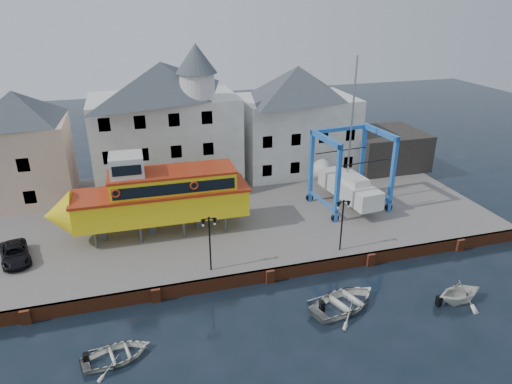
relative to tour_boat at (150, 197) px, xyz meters
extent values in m
plane|color=black|center=(7.49, -7.89, -4.24)|extent=(140.00, 140.00, 0.00)
cube|color=#5E5C5A|center=(7.49, 3.11, -3.74)|extent=(44.00, 22.00, 1.00)
cube|color=brown|center=(7.49, -7.77, -3.74)|extent=(44.00, 0.25, 1.00)
cube|color=brown|center=(-8.51, -7.94, -3.74)|extent=(0.60, 0.36, 1.00)
cube|color=brown|center=(-0.51, -7.94, -3.74)|extent=(0.60, 0.36, 1.00)
cube|color=brown|center=(7.49, -7.94, -3.74)|extent=(0.60, 0.36, 1.00)
cube|color=brown|center=(15.49, -7.94, -3.74)|extent=(0.60, 0.36, 1.00)
cube|color=brown|center=(23.49, -7.94, -3.74)|extent=(0.60, 0.36, 1.00)
cube|color=#D2AC8D|center=(-10.51, 10.11, 0.51)|extent=(8.00, 7.00, 7.50)
pyramid|color=#3B434C|center=(-10.51, 10.11, 5.66)|extent=(8.00, 7.00, 2.80)
cube|color=black|center=(-10.01, 6.65, -1.64)|extent=(1.00, 0.08, 1.20)
cube|color=black|center=(-10.01, 6.65, 1.36)|extent=(1.00, 0.08, 1.20)
cube|color=silver|center=(2.49, 10.61, 1.26)|extent=(14.00, 8.00, 9.00)
pyramid|color=#3B434C|center=(2.49, 10.61, 7.36)|extent=(14.00, 8.00, 3.20)
cube|color=black|center=(-3.01, 6.65, -1.64)|extent=(1.00, 0.08, 1.20)
cube|color=black|center=(-0.01, 6.65, -1.64)|extent=(1.00, 0.08, 1.20)
cube|color=black|center=(2.99, 6.65, -1.64)|extent=(1.00, 0.08, 1.20)
cube|color=black|center=(5.99, 6.65, -1.64)|extent=(1.00, 0.08, 1.20)
cube|color=black|center=(-3.01, 6.65, 1.36)|extent=(1.00, 0.08, 1.20)
cube|color=black|center=(-0.01, 6.65, 1.36)|extent=(1.00, 0.08, 1.20)
cube|color=black|center=(2.99, 6.65, 1.36)|extent=(1.00, 0.08, 1.20)
cube|color=black|center=(5.99, 6.65, 1.36)|extent=(1.00, 0.08, 1.20)
cube|color=black|center=(-3.01, 6.65, 4.36)|extent=(1.00, 0.08, 1.20)
cube|color=black|center=(-0.01, 6.65, 4.36)|extent=(1.00, 0.08, 1.20)
cube|color=black|center=(2.99, 6.65, 4.36)|extent=(1.00, 0.08, 1.20)
cube|color=black|center=(5.99, 6.65, 4.36)|extent=(1.00, 0.08, 1.20)
cylinder|color=silver|center=(5.49, 8.21, 6.96)|extent=(3.20, 3.20, 2.40)
cone|color=#3B434C|center=(5.49, 8.21, 9.46)|extent=(3.80, 3.80, 2.60)
cube|color=silver|center=(16.49, 11.11, 0.76)|extent=(12.00, 8.00, 8.00)
pyramid|color=#3B434C|center=(16.49, 11.11, 6.36)|extent=(12.00, 8.00, 3.20)
cube|color=black|center=(11.99, 7.15, -1.64)|extent=(1.00, 0.08, 1.20)
cube|color=black|center=(14.99, 7.15, -1.64)|extent=(1.00, 0.08, 1.20)
cube|color=black|center=(17.99, 7.15, -1.64)|extent=(1.00, 0.08, 1.20)
cube|color=black|center=(20.99, 7.15, -1.64)|extent=(1.00, 0.08, 1.20)
cube|color=black|center=(11.99, 7.15, 1.36)|extent=(1.00, 0.08, 1.20)
cube|color=black|center=(14.99, 7.15, 1.36)|extent=(1.00, 0.08, 1.20)
cube|color=black|center=(17.99, 7.15, 1.36)|extent=(1.00, 0.08, 1.20)
cube|color=black|center=(20.99, 7.15, 1.36)|extent=(1.00, 0.08, 1.20)
cube|color=black|center=(26.49, 9.11, -1.24)|extent=(8.00, 7.00, 4.00)
cylinder|color=black|center=(3.49, -6.69, -1.24)|extent=(0.12, 0.12, 4.00)
cube|color=black|center=(3.49, -6.69, 0.81)|extent=(0.90, 0.06, 0.06)
sphere|color=black|center=(3.49, -6.69, 0.88)|extent=(0.16, 0.16, 0.16)
cone|color=black|center=(3.09, -6.69, 0.54)|extent=(0.32, 0.32, 0.45)
sphere|color=silver|center=(3.09, -6.69, 0.36)|extent=(0.18, 0.18, 0.18)
cone|color=black|center=(3.89, -6.69, 0.54)|extent=(0.32, 0.32, 0.45)
sphere|color=silver|center=(3.89, -6.69, 0.36)|extent=(0.18, 0.18, 0.18)
cylinder|color=black|center=(13.49, -6.69, -1.24)|extent=(0.12, 0.12, 4.00)
cube|color=black|center=(13.49, -6.69, 0.81)|extent=(0.90, 0.06, 0.06)
sphere|color=black|center=(13.49, -6.69, 0.88)|extent=(0.16, 0.16, 0.16)
cone|color=black|center=(13.09, -6.69, 0.54)|extent=(0.32, 0.32, 0.45)
sphere|color=silver|center=(13.09, -6.69, 0.36)|extent=(0.18, 0.18, 0.18)
cone|color=black|center=(13.89, -6.69, 0.54)|extent=(0.32, 0.32, 0.45)
sphere|color=silver|center=(13.89, -6.69, 0.36)|extent=(0.18, 0.18, 0.18)
cylinder|color=#59595E|center=(-4.40, -1.28, -2.52)|extent=(0.20, 0.20, 1.45)
cylinder|color=#59595E|center=(-4.36, 1.42, -2.52)|extent=(0.20, 0.20, 1.45)
cylinder|color=#59595E|center=(-1.02, -1.33, -2.52)|extent=(0.20, 0.20, 1.45)
cylinder|color=#59595E|center=(-0.98, 1.37, -2.52)|extent=(0.20, 0.20, 1.45)
cylinder|color=#59595E|center=(2.35, -1.38, -2.52)|extent=(0.20, 0.20, 1.45)
cylinder|color=#59595E|center=(2.39, 1.32, -2.52)|extent=(0.20, 0.20, 1.45)
cylinder|color=#59595E|center=(5.73, -1.44, -2.52)|extent=(0.20, 0.20, 1.45)
cylinder|color=#59595E|center=(5.77, 1.26, -2.52)|extent=(0.20, 0.20, 1.45)
cube|color=#59595E|center=(-3.90, 0.06, -2.52)|extent=(0.59, 0.49, 1.45)
cube|color=#59595E|center=(-0.04, 0.00, -2.52)|extent=(0.59, 0.49, 1.45)
cube|color=#59595E|center=(3.82, -0.06, -2.52)|extent=(0.59, 0.49, 1.45)
cube|color=yellow|center=(0.93, -0.01, -0.73)|extent=(13.56, 3.87, 2.12)
cone|color=yellow|center=(-6.89, 0.11, -0.73)|extent=(2.18, 3.70, 3.67)
cube|color=#A1290F|center=(0.93, -0.01, 0.43)|extent=(13.85, 4.03, 0.21)
cube|color=yellow|center=(1.89, -0.03, 1.10)|extent=(9.69, 3.43, 1.54)
cube|color=black|center=(1.86, -1.70, 1.15)|extent=(9.26, 0.20, 0.87)
cube|color=black|center=(1.92, 1.64, 1.15)|extent=(9.26, 0.20, 0.87)
cube|color=#A1290F|center=(1.89, -0.03, 1.96)|extent=(9.89, 3.53, 0.17)
cube|color=silver|center=(-1.49, 0.02, 2.75)|extent=(2.55, 2.55, 1.76)
cube|color=black|center=(-1.51, -1.26, 2.83)|extent=(2.11, 0.09, 0.77)
torus|color=#A1290F|center=(-2.48, -1.68, 1.29)|extent=(0.68, 0.15, 0.68)
torus|color=#A1290F|center=(3.31, -1.77, 1.29)|extent=(0.68, 0.15, 0.68)
cube|color=#204BAA|center=(15.16, -2.27, 0.21)|extent=(0.38, 0.38, 6.89)
cylinder|color=black|center=(15.16, -2.27, -2.89)|extent=(0.71, 0.32, 0.69)
cube|color=#204BAA|center=(14.67, 2.28, 0.21)|extent=(0.38, 0.38, 6.89)
cylinder|color=black|center=(14.67, 2.28, -2.89)|extent=(0.71, 0.32, 0.69)
cube|color=#204BAA|center=(20.69, -1.68, 0.21)|extent=(0.38, 0.38, 6.89)
cylinder|color=black|center=(20.69, -1.68, -2.89)|extent=(0.71, 0.32, 0.69)
cube|color=#204BAA|center=(20.20, 2.87, 0.21)|extent=(0.38, 0.38, 6.89)
cylinder|color=black|center=(20.20, 2.87, -2.89)|extent=(0.71, 0.32, 0.69)
cube|color=#204BAA|center=(14.91, 0.01, 3.48)|extent=(0.87, 4.93, 0.48)
cube|color=#204BAA|center=(14.91, 0.01, -2.25)|extent=(0.76, 4.92, 0.21)
cube|color=#204BAA|center=(20.45, 0.60, 3.48)|extent=(0.87, 4.93, 0.48)
cube|color=#204BAA|center=(20.45, 0.60, -2.25)|extent=(0.76, 4.92, 0.21)
cube|color=#204BAA|center=(17.44, 2.58, 3.48)|extent=(5.91, 0.97, 0.34)
cube|color=silver|center=(17.68, 0.30, -1.47)|extent=(3.04, 7.59, 1.58)
cone|color=silver|center=(17.21, 4.66, -1.47)|extent=(2.42, 1.81, 2.27)
cube|color=#59595E|center=(17.68, 0.30, -2.60)|extent=(0.42, 1.79, 0.69)
cube|color=silver|center=(17.73, -0.19, -0.38)|extent=(1.88, 3.11, 0.59)
cylinder|color=#99999E|center=(17.63, 0.79, 4.74)|extent=(0.18, 0.18, 10.83)
cube|color=black|center=(17.87, -1.46, 1.59)|extent=(5.29, 0.68, 0.05)
cube|color=black|center=(17.49, 2.06, 1.59)|extent=(5.29, 0.68, 0.05)
imported|color=black|center=(-10.03, -1.49, -2.67)|extent=(2.92, 4.48, 1.15)
imported|color=silver|center=(11.34, -11.99, -4.24)|extent=(5.97, 5.05, 1.05)
imported|color=silver|center=(18.97, -13.61, -4.24)|extent=(3.54, 3.10, 1.77)
imported|color=silver|center=(-3.10, -12.65, -4.24)|extent=(4.36, 3.52, 0.80)
camera|label=1|loc=(-1.08, -33.97, 14.69)|focal=32.00mm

